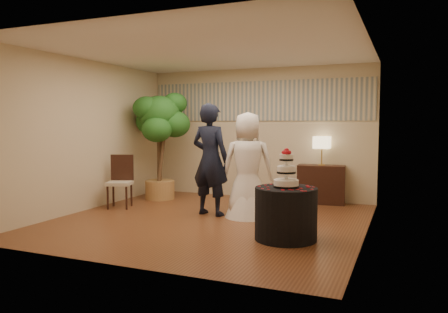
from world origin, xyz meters
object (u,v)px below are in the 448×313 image
at_px(cake_table, 286,214).
at_px(wedding_cake, 286,168).
at_px(groom, 210,160).
at_px(bride, 248,165).
at_px(ficus_tree, 159,145).
at_px(console, 321,184).
at_px(table_lamp, 322,151).
at_px(side_chair, 120,182).

relative_size(cake_table, wedding_cake, 1.58).
distance_m(groom, cake_table, 2.08).
distance_m(bride, ficus_tree, 2.55).
relative_size(console, ficus_tree, 0.40).
bearing_deg(console, table_lamp, 0.00).
xyz_separation_m(cake_table, console, (-0.04, 2.96, 0.02)).
bearing_deg(wedding_cake, side_chair, 164.21).
bearing_deg(table_lamp, cake_table, -89.16).
xyz_separation_m(cake_table, wedding_cake, (0.00, 0.00, 0.64)).
bearing_deg(table_lamp, groom, -130.78).
bearing_deg(ficus_tree, table_lamp, 13.99).
relative_size(wedding_cake, console, 0.59).
distance_m(bride, table_lamp, 2.03).
bearing_deg(wedding_cake, cake_table, 0.00).
height_order(bride, wedding_cake, bride).
height_order(table_lamp, ficus_tree, ficus_tree).
bearing_deg(console, ficus_tree, -171.92).
distance_m(bride, wedding_cake, 1.53).
height_order(wedding_cake, table_lamp, table_lamp).
distance_m(cake_table, side_chair, 3.67).
bearing_deg(wedding_cake, table_lamp, 90.84).
distance_m(bride, side_chair, 2.58).
relative_size(bride, table_lamp, 3.13).
height_order(cake_table, wedding_cake, wedding_cake).
distance_m(console, ficus_tree, 3.47).
relative_size(console, side_chair, 0.92).
relative_size(groom, console, 2.11).
bearing_deg(console, bride, -123.64).
height_order(bride, cake_table, bride).
relative_size(groom, bride, 1.09).
bearing_deg(bride, cake_table, 113.55).
relative_size(cake_table, console, 0.93).
height_order(console, side_chair, side_chair).
height_order(wedding_cake, console, wedding_cake).
xyz_separation_m(bride, ficus_tree, (-2.34, 0.97, 0.25)).
height_order(cake_table, table_lamp, table_lamp).
bearing_deg(ficus_tree, cake_table, -32.77).
height_order(bride, ficus_tree, ficus_tree).
bearing_deg(bride, ficus_tree, -39.03).
xyz_separation_m(cake_table, table_lamp, (-0.04, 2.96, 0.70)).
distance_m(groom, bride, 0.68).
xyz_separation_m(groom, bride, (0.67, 0.08, -0.08)).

